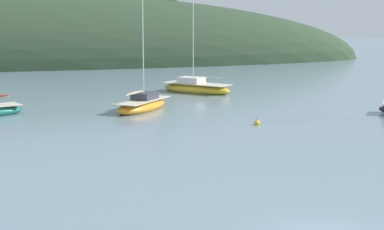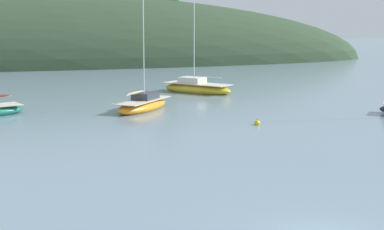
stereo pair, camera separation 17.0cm
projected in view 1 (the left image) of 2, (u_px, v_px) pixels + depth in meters
name	position (u px, v px, depth m)	size (l,w,h in m)	color
sailboat_red_portside	(142.00, 105.00, 49.05)	(6.19, 7.15, 10.57)	orange
sailboat_grey_yawl	(196.00, 88.00, 60.84)	(7.41, 7.70, 10.85)	gold
mooring_buoy_outer	(257.00, 123.00, 42.17)	(0.44, 0.44, 0.54)	yellow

